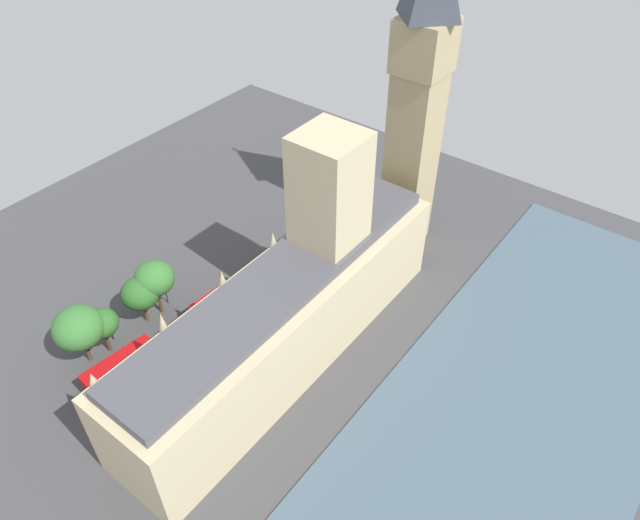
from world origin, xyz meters
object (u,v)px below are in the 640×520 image
at_px(car_silver_opposite_hall, 269,280).
at_px(double_decker_bus_by_river_gate, 121,369).
at_px(car_yellow_cab_midblock, 300,234).
at_px(plane_tree_slot_10, 78,328).
at_px(pedestrian_far_end, 115,443).
at_px(plane_tree_kerbside, 101,323).
at_px(plane_tree_trailing, 154,279).
at_px(car_dark_green_corner, 276,251).
at_px(street_lamp_slot_12, 107,319).
at_px(clock_tower, 419,91).
at_px(plane_tree_under_trees, 140,293).
at_px(street_lamp_slot_11, 164,284).
at_px(car_blue_near_tower, 181,343).
at_px(parliament_building, 292,304).
at_px(double_decker_bus_leading, 222,302).

height_order(car_silver_opposite_hall, double_decker_bus_by_river_gate, double_decker_bus_by_river_gate).
bearing_deg(car_yellow_cab_midblock, plane_tree_slot_10, -95.71).
bearing_deg(plane_tree_slot_10, car_silver_opposite_hall, -109.80).
bearing_deg(pedestrian_far_end, plane_tree_kerbside, -50.63).
xyz_separation_m(plane_tree_trailing, plane_tree_kerbside, (-0.02, 10.02, -1.29)).
bearing_deg(car_dark_green_corner, double_decker_bus_by_river_gate, -84.00).
bearing_deg(pedestrian_far_end, car_silver_opposite_hall, -98.16).
bearing_deg(street_lamp_slot_12, clock_tower, -114.13).
relative_size(clock_tower, plane_tree_trailing, 5.65).
bearing_deg(plane_tree_under_trees, double_decker_bus_by_river_gate, 124.25).
distance_m(car_yellow_cab_midblock, pedestrian_far_end, 48.00).
distance_m(car_silver_opposite_hall, pedestrian_far_end, 34.96).
bearing_deg(plane_tree_trailing, plane_tree_under_trees, 81.58).
relative_size(pedestrian_far_end, plane_tree_under_trees, 0.20).
relative_size(pedestrian_far_end, street_lamp_slot_11, 0.29).
bearing_deg(plane_tree_kerbside, car_blue_near_tower, -140.18).
distance_m(parliament_building, clock_tower, 37.73).
bearing_deg(plane_tree_kerbside, pedestrian_far_end, 144.69).
height_order(pedestrian_far_end, street_lamp_slot_12, street_lamp_slot_12).
bearing_deg(plane_tree_under_trees, double_decker_bus_leading, -136.17).
height_order(double_decker_bus_leading, plane_tree_trailing, plane_tree_trailing).
distance_m(parliament_building, car_yellow_cab_midblock, 27.01).
distance_m(car_blue_near_tower, street_lamp_slot_11, 10.73).
bearing_deg(car_blue_near_tower, street_lamp_slot_12, -147.34).
bearing_deg(double_decker_bus_leading, street_lamp_slot_12, 60.80).
relative_size(plane_tree_under_trees, street_lamp_slot_12, 1.29).
xyz_separation_m(double_decker_bus_leading, double_decker_bus_by_river_gate, (1.88, 17.92, 0.00)).
bearing_deg(plane_tree_kerbside, car_dark_green_corner, -99.62).
bearing_deg(car_blue_near_tower, parliament_building, 42.15).
height_order(clock_tower, street_lamp_slot_11, clock_tower).
bearing_deg(clock_tower, plane_tree_kerbside, 67.87).
xyz_separation_m(car_dark_green_corner, street_lamp_slot_12, (6.68, 29.91, 3.56)).
xyz_separation_m(double_decker_bus_leading, plane_tree_trailing, (8.13, 5.53, 4.37)).
distance_m(parliament_building, car_dark_green_corner, 22.94).
height_order(double_decker_bus_leading, street_lamp_slot_11, street_lamp_slot_11).
relative_size(clock_tower, car_silver_opposite_hall, 12.77).
distance_m(car_yellow_cab_midblock, plane_tree_trailing, 28.89).
relative_size(car_yellow_cab_midblock, street_lamp_slot_12, 0.66).
relative_size(clock_tower, car_blue_near_tower, 11.28).
distance_m(car_blue_near_tower, plane_tree_kerbside, 11.61).
bearing_deg(double_decker_bus_by_river_gate, car_yellow_cab_midblock, -83.07).
bearing_deg(double_decker_bus_by_river_gate, car_dark_green_corner, -82.28).
height_order(clock_tower, plane_tree_slot_10, clock_tower).
height_order(pedestrian_far_end, plane_tree_kerbside, plane_tree_kerbside).
distance_m(double_decker_bus_leading, pedestrian_far_end, 25.91).
height_order(clock_tower, plane_tree_kerbside, clock_tower).
relative_size(double_decker_bus_by_river_gate, pedestrian_far_end, 6.49).
bearing_deg(street_lamp_slot_12, parliament_building, -145.45).
relative_size(double_decker_bus_by_river_gate, plane_tree_under_trees, 1.30).
distance_m(parliament_building, plane_tree_under_trees, 23.98).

